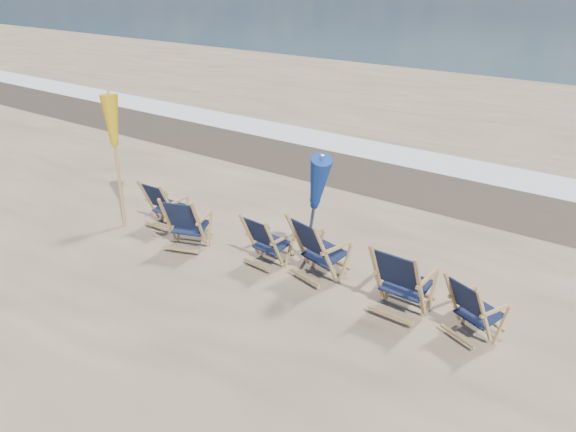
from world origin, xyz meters
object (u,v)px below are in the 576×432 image
beach_chair_0 (170,208)px  beach_chair_4 (419,290)px  beach_chair_5 (484,319)px  umbrella_blue (313,178)px  umbrella_yellow (113,129)px  beach_chair_3 (325,257)px  beach_chair_2 (274,246)px  beach_chair_1 (199,226)px

beach_chair_0 → beach_chair_4: size_ratio=0.85×
beach_chair_5 → umbrella_blue: umbrella_blue is taller
umbrella_yellow → beach_chair_4: bearing=1.4°
umbrella_yellow → beach_chair_3: bearing=3.1°
beach_chair_2 → beach_chair_3: beach_chair_3 is taller
umbrella_yellow → umbrella_blue: bearing=7.8°
umbrella_yellow → beach_chair_0: bearing=14.8°
beach_chair_2 → beach_chair_4: beach_chair_4 is taller
beach_chair_4 → beach_chair_0: bearing=0.0°
beach_chair_2 → umbrella_yellow: 3.46m
beach_chair_5 → umbrella_blue: (-2.66, 0.37, 1.07)m
beach_chair_0 → beach_chair_5: 5.37m
beach_chair_0 → beach_chair_2: beach_chair_0 is taller
umbrella_blue → beach_chair_2: bearing=-142.4°
beach_chair_5 → umbrella_yellow: bearing=23.9°
beach_chair_1 → beach_chair_4: (3.59, 0.18, 0.05)m
beach_chair_4 → umbrella_yellow: 5.62m
beach_chair_1 → beach_chair_0: bearing=-36.6°
beach_chair_0 → beach_chair_1: size_ratio=0.94×
beach_chair_5 → beach_chair_3: bearing=20.4°
beach_chair_3 → beach_chair_4: bearing=-168.8°
beach_chair_4 → beach_chair_3: bearing=-1.8°
beach_chair_1 → umbrella_yellow: size_ratio=0.43×
beach_chair_1 → beach_chair_2: bearing=168.8°
beach_chair_3 → umbrella_yellow: bearing=17.4°
beach_chair_3 → beach_chair_4: (1.43, -0.08, 0.02)m
umbrella_yellow → umbrella_blue: (3.65, 0.50, -0.22)m
beach_chair_5 → umbrella_blue: bearing=14.8°
beach_chair_5 → umbrella_blue: size_ratio=0.44×
beach_chair_1 → umbrella_yellow: 2.27m
beach_chair_4 → beach_chair_5: (0.82, -0.01, -0.09)m
beach_chair_1 → beach_chair_3: (2.16, 0.26, 0.04)m
beach_chair_1 → beach_chair_3: bearing=166.9°
beach_chair_4 → umbrella_yellow: bearing=2.9°
beach_chair_0 → umbrella_blue: bearing=-177.1°
beach_chair_5 → umbrella_yellow: (-6.31, -0.12, 1.29)m
beach_chair_2 → beach_chair_4: (2.28, -0.02, 0.09)m
beach_chair_0 → umbrella_yellow: size_ratio=0.40×
beach_chair_3 → umbrella_blue: bearing=-19.9°
beach_chair_1 → beach_chair_2: 1.32m
beach_chair_0 → beach_chair_4: 4.56m
beach_chair_0 → umbrella_blue: size_ratio=0.45×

